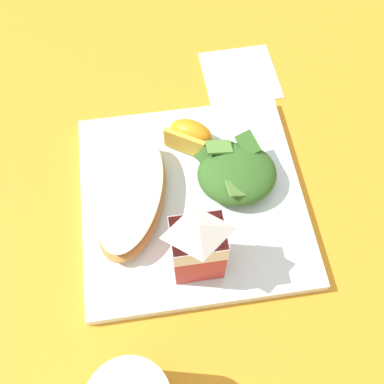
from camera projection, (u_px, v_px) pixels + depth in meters
name	position (u px, v px, depth m)	size (l,w,h in m)	color
ground	(192.00, 201.00, 0.59)	(3.00, 3.00, 0.00)	orange
white_plate	(192.00, 199.00, 0.58)	(0.28, 0.28, 0.02)	silver
cheesy_pizza_bread	(132.00, 198.00, 0.55)	(0.13, 0.19, 0.04)	#B77F42
green_salad_pile	(237.00, 173.00, 0.56)	(0.10, 0.09, 0.04)	#336023
milk_carton	(198.00, 244.00, 0.48)	(0.06, 0.05, 0.11)	#B7332D
orange_wedge_front	(190.00, 135.00, 0.59)	(0.07, 0.06, 0.04)	orange
paper_napkin	(240.00, 75.00, 0.69)	(0.11, 0.11, 0.00)	white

